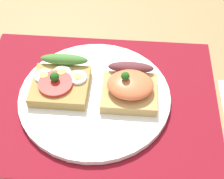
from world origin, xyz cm
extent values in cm
cube|color=#9E784B|center=(0.00, 0.00, -1.60)|extent=(120.00, 90.00, 3.20)
cube|color=maroon|center=(0.00, 0.00, 0.15)|extent=(42.55, 31.99, 0.30)
cylinder|color=white|center=(0.00, 0.00, 0.81)|extent=(26.11, 26.11, 1.01)
cube|color=#A88747|center=(-5.94, 0.54, 2.23)|extent=(9.67, 8.77, 1.84)
cylinder|color=red|center=(-6.56, -0.40, 3.46)|extent=(5.82, 5.82, 0.60)
ellipsoid|color=#447B32|center=(-5.94, 5.32, 4.06)|extent=(8.51, 2.20, 1.80)
sphere|color=#1E5919|center=(-6.69, 0.54, 4.56)|extent=(1.60, 1.60, 1.60)
cylinder|color=white|center=(-8.85, 1.57, 3.41)|extent=(3.15, 3.15, 0.50)
cylinder|color=yellow|center=(-8.85, 1.57, 3.74)|extent=(1.42, 1.42, 0.16)
cylinder|color=white|center=(-5.94, 2.57, 3.41)|extent=(3.15, 3.15, 0.50)
cylinder|color=yellow|center=(-5.94, 2.57, 3.74)|extent=(1.42, 1.42, 0.16)
cylinder|color=white|center=(-3.04, 1.74, 3.41)|extent=(3.15, 3.15, 0.50)
cylinder|color=yellow|center=(-3.04, 1.74, 3.74)|extent=(1.42, 1.42, 0.16)
cube|color=tan|center=(5.94, -0.19, 2.19)|extent=(9.34, 8.20, 1.76)
ellipsoid|color=#E46D41|center=(6.03, -0.22, 4.32)|extent=(7.66, 6.56, 2.50)
ellipsoid|color=brown|center=(5.94, 4.32, 3.97)|extent=(7.94, 2.20, 1.80)
sphere|color=#1E5919|center=(5.14, 0.41, 6.28)|extent=(1.40, 1.40, 1.40)
camera|label=1|loc=(5.95, -37.11, 45.36)|focal=53.97mm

